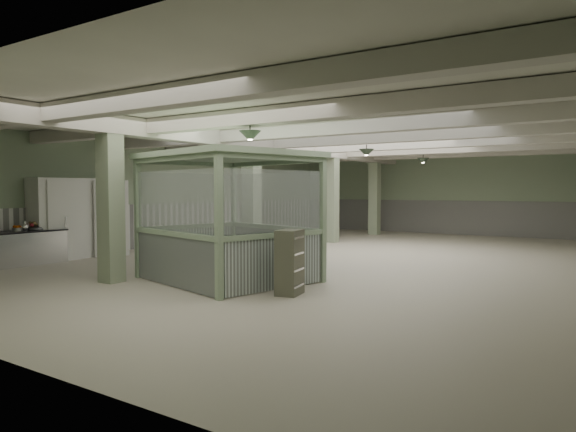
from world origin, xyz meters
The scene contains 27 objects.
floor centered at (0.00, 0.00, 0.00)m, with size 20.00×20.00×0.00m, color beige.
ceiling centered at (0.00, 0.00, 3.60)m, with size 14.00×20.00×0.02m, color white.
wall_back centered at (0.00, 10.00, 1.80)m, with size 14.00×0.02×3.60m, color #8EA383.
wall_left centered at (-7.00, 0.00, 1.80)m, with size 0.02×20.00×3.60m, color #8EA383.
wainscot_left centered at (-6.97, 0.00, 0.75)m, with size 0.05×19.90×1.50m, color white.
wainscot_back centered at (0.00, 9.97, 0.75)m, with size 13.90×0.05×1.50m, color white.
girder centered at (-2.50, 0.00, 3.38)m, with size 0.45×19.90×0.40m, color beige.
beam_a centered at (0.00, -7.50, 3.42)m, with size 13.90×0.35×0.32m, color beige.
beam_b centered at (0.00, -5.00, 3.42)m, with size 13.90×0.35×0.32m, color beige.
beam_c centered at (0.00, -2.50, 3.42)m, with size 13.90×0.35×0.32m, color beige.
beam_d centered at (0.00, 0.00, 3.42)m, with size 13.90×0.35×0.32m, color beige.
beam_e centered at (0.00, 2.50, 3.42)m, with size 13.90×0.35×0.32m, color beige.
beam_f centered at (0.00, 5.00, 3.42)m, with size 13.90×0.35×0.32m, color beige.
beam_g centered at (0.00, 7.50, 3.42)m, with size 13.90×0.35×0.32m, color beige.
column_a centered at (-2.50, -6.00, 1.80)m, with size 0.42×0.42×3.60m, color #94A585.
column_b centered at (-2.50, -1.00, 1.80)m, with size 0.42×0.42×3.60m, color #94A585.
column_c centered at (-2.50, 4.00, 1.80)m, with size 0.42×0.42×3.60m, color #94A585.
column_d centered at (-2.50, 8.00, 1.80)m, with size 0.42×0.42×3.60m, color #94A585.
pendant_front centered at (0.50, -5.00, 3.05)m, with size 0.44×0.44×0.22m, color #2F3D2D.
pendant_mid centered at (0.50, 0.50, 3.05)m, with size 0.44×0.44×0.22m, color #2F3D2D.
pendant_back centered at (0.50, 5.50, 3.05)m, with size 0.44×0.44×0.22m, color #2F3D2D.
pitcher_near centered at (-6.41, -5.68, 1.03)m, with size 0.18×0.21×0.26m, color silver, non-canonical shape.
veg_colander centered at (-6.54, -5.34, 1.01)m, with size 0.50×0.50×0.23m, color #47474C, non-canonical shape.
orange_bowl centered at (-6.54, -5.81, 0.95)m, with size 0.25×0.25×0.09m, color #B2B2B7.
walkin_cooler centered at (-6.62, -4.00, 1.22)m, with size 1.05×2.67×2.45m.
guard_booth centered at (-0.57, -4.42, 1.87)m, with size 4.10×3.72×2.80m.
filing_cabinet centered at (1.44, -5.00, 0.62)m, with size 0.40×0.57×1.24m, color #646554.
Camera 1 is at (6.70, -13.13, 2.01)m, focal length 32.00 mm.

